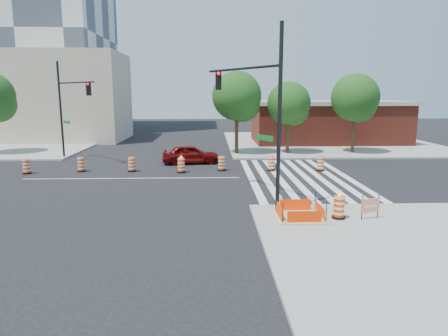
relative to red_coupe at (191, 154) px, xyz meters
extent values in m
plane|color=black|center=(-3.57, -5.41, -0.76)|extent=(120.00, 120.00, 0.00)
cube|color=gray|center=(14.43, 12.59, -0.68)|extent=(22.00, 22.00, 0.15)
cube|color=silver|center=(4.23, -5.41, -0.75)|extent=(0.45, 13.50, 0.01)
cube|color=silver|center=(5.13, -5.41, -0.75)|extent=(0.45, 13.50, 0.01)
cube|color=silver|center=(6.03, -5.41, -0.75)|extent=(0.45, 13.50, 0.01)
cube|color=silver|center=(6.93, -5.41, -0.75)|extent=(0.45, 13.50, 0.01)
cube|color=silver|center=(7.83, -5.41, -0.75)|extent=(0.45, 13.50, 0.01)
cube|color=silver|center=(8.73, -5.41, -0.75)|extent=(0.45, 13.50, 0.01)
cube|color=silver|center=(9.63, -5.41, -0.75)|extent=(0.45, 13.50, 0.01)
cube|color=silver|center=(10.53, -5.41, -0.75)|extent=(0.45, 13.50, 0.01)
cube|color=silver|center=(-3.57, -5.41, -0.75)|extent=(14.00, 0.12, 0.01)
cube|color=tan|center=(5.43, -14.41, -0.58)|extent=(2.20, 2.20, 0.05)
cube|color=#FF3D05|center=(5.43, -15.31, -0.33)|extent=(1.44, 0.02, 0.55)
cube|color=#FF3D05|center=(5.43, -13.51, -0.33)|extent=(1.44, 0.02, 0.55)
cube|color=#FF3D05|center=(4.53, -14.41, -0.33)|extent=(0.02, 1.44, 0.55)
cube|color=#FF3D05|center=(6.33, -14.41, -0.33)|extent=(0.02, 1.44, 0.55)
cylinder|color=black|center=(4.53, -15.31, -0.16)|extent=(0.04, 0.04, 0.90)
cylinder|color=black|center=(6.33, -15.31, -0.16)|extent=(0.04, 0.04, 0.90)
cylinder|color=black|center=(4.53, -13.51, -0.16)|extent=(0.04, 0.04, 0.90)
cylinder|color=black|center=(6.33, -13.51, -0.16)|extent=(0.04, 0.04, 0.90)
cube|color=maroon|center=(14.43, 12.59, 1.34)|extent=(16.00, 8.00, 4.20)
cube|color=gray|center=(14.43, 12.59, 3.64)|extent=(16.50, 8.50, 0.40)
cube|color=#C2AE94|center=(-15.57, 16.59, 4.24)|extent=(14.00, 10.00, 10.00)
imported|color=#5B0707|center=(0.00, 0.00, 0.00)|extent=(4.64, 2.38, 1.51)
cylinder|color=black|center=(4.75, -12.62, 3.62)|extent=(0.19, 0.19, 8.45)
cylinder|color=black|center=(3.15, -9.88, 5.94)|extent=(3.30, 5.54, 0.13)
cube|color=black|center=(2.04, -7.97, 5.41)|extent=(0.34, 0.30, 1.06)
sphere|color=#FF0C0C|center=(2.04, -8.15, 5.78)|extent=(0.19, 0.19, 0.19)
cube|color=#0C591E|center=(4.22, -11.71, 2.56)|extent=(0.67, 1.12, 0.26)
cylinder|color=black|center=(-10.93, 3.07, 3.33)|extent=(0.18, 0.18, 7.88)
cylinder|color=black|center=(-8.88, 0.94, 5.50)|extent=(4.19, 4.34, 0.12)
cube|color=black|center=(-7.44, -0.55, 5.01)|extent=(0.32, 0.28, 0.99)
sphere|color=#FF0C0C|center=(-7.44, -0.73, 5.35)|extent=(0.18, 0.18, 0.18)
cube|color=#0C591E|center=(-10.25, 2.36, 2.35)|extent=(0.85, 0.88, 0.25)
cylinder|color=black|center=(7.07, -14.64, -0.56)|extent=(0.58, 0.58, 0.10)
cylinder|color=#EF4705|center=(7.07, -14.64, -0.07)|extent=(0.46, 0.46, 0.92)
sphere|color=#FF990C|center=(7.07, -14.64, 0.46)|extent=(0.15, 0.15, 0.15)
cube|color=#EF4705|center=(8.39, -14.73, 0.14)|extent=(0.88, 0.28, 0.30)
cube|color=#EF4705|center=(8.39, -14.73, -0.20)|extent=(0.88, 0.28, 0.23)
cylinder|color=black|center=(8.00, -14.84, -0.08)|extent=(0.04, 0.04, 1.06)
cylinder|color=black|center=(8.78, -14.63, -0.08)|extent=(0.04, 0.04, 1.06)
cylinder|color=#382314|center=(3.90, 4.49, 1.56)|extent=(0.33, 0.33, 4.63)
sphere|color=#204413|center=(3.90, 4.49, 4.45)|extent=(4.34, 4.34, 4.34)
sphere|color=#204413|center=(4.41, 4.79, 3.73)|extent=(3.18, 3.18, 3.18)
sphere|color=#204413|center=(3.49, 4.29, 4.02)|extent=(2.89, 2.89, 2.89)
cylinder|color=#382314|center=(8.51, 4.52, 1.28)|extent=(0.30, 0.30, 4.07)
sphere|color=#204413|center=(8.51, 4.52, 3.82)|extent=(3.81, 3.81, 3.81)
sphere|color=#204413|center=(8.99, 4.80, 3.18)|extent=(2.79, 2.79, 2.79)
sphere|color=#204413|center=(8.13, 4.33, 3.44)|extent=(2.54, 2.54, 2.54)
cylinder|color=#382314|center=(14.44, 4.52, 1.49)|extent=(0.32, 0.32, 4.50)
sphere|color=#204413|center=(14.44, 4.52, 4.30)|extent=(4.22, 4.22, 4.22)
sphere|color=#204413|center=(14.94, 4.82, 3.60)|extent=(3.09, 3.09, 3.09)
sphere|color=#204413|center=(14.04, 4.32, 3.88)|extent=(2.81, 2.81, 2.81)
cylinder|color=black|center=(-11.06, -3.67, -0.71)|extent=(0.60, 0.60, 0.10)
cylinder|color=#EF4705|center=(-11.06, -3.67, -0.21)|extent=(0.48, 0.48, 0.95)
cylinder|color=black|center=(-7.55, -3.03, -0.71)|extent=(0.60, 0.60, 0.10)
cylinder|color=#EF4705|center=(-7.55, -3.03, -0.21)|extent=(0.48, 0.48, 0.95)
cylinder|color=black|center=(-4.00, -3.11, -0.71)|extent=(0.60, 0.60, 0.10)
cylinder|color=#EF4705|center=(-4.00, -3.11, -0.21)|extent=(0.48, 0.48, 0.95)
cylinder|color=black|center=(-0.48, -3.62, -0.71)|extent=(0.60, 0.60, 0.10)
cylinder|color=#EF4705|center=(-0.48, -3.62, -0.21)|extent=(0.48, 0.48, 0.95)
sphere|color=#FF990C|center=(-0.48, -3.62, 0.34)|extent=(0.16, 0.16, 0.16)
cylinder|color=black|center=(2.35, -2.97, -0.71)|extent=(0.60, 0.60, 0.10)
cylinder|color=#EF4705|center=(2.35, -2.97, -0.21)|extent=(0.48, 0.48, 0.95)
cylinder|color=black|center=(5.89, -3.16, -0.71)|extent=(0.60, 0.60, 0.10)
cylinder|color=#EF4705|center=(5.89, -3.16, -0.21)|extent=(0.48, 0.48, 0.95)
cylinder|color=black|center=(9.38, -3.32, -0.71)|extent=(0.60, 0.60, 0.10)
cylinder|color=#EF4705|center=(9.38, -3.32, -0.21)|extent=(0.48, 0.48, 0.95)
camera|label=1|loc=(1.57, -30.98, 4.73)|focal=32.00mm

